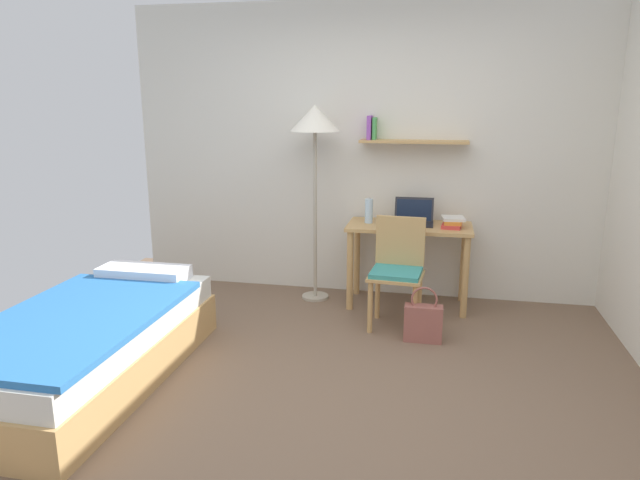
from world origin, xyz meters
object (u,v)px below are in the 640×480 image
standing_lamp (315,128)px  water_bottle (369,211)px  desk (409,241)px  bed (89,345)px  handbag (423,322)px  book_stack (452,222)px  laptop (414,217)px  desk_chair (397,267)px

standing_lamp → water_bottle: size_ratio=8.17×
water_bottle → desk: bearing=-3.2°
desk → water_bottle: 0.43m
bed → desk: (1.92, 1.81, 0.34)m
bed → handbag: bearing=26.7°
water_bottle → book_stack: size_ratio=0.86×
standing_lamp → laptop: (0.86, 0.05, -0.75)m
standing_lamp → book_stack: standing_lamp is taller
bed → water_bottle: (1.57, 1.83, 0.59)m
book_stack → handbag: bearing=-104.5°
bed → water_bottle: size_ratio=9.25×
water_bottle → book_stack: (0.71, -0.04, -0.06)m
book_stack → handbag: (-0.19, -0.74, -0.61)m
desk_chair → book_stack: (0.42, 0.46, 0.29)m
desk_chair → handbag: size_ratio=2.03×
desk_chair → water_bottle: bearing=120.4°
water_bottle → bed: bearing=-130.6°
desk_chair → standing_lamp: standing_lamp is taller
standing_lamp → book_stack: size_ratio=7.00×
standing_lamp → laptop: bearing=3.3°
book_stack → laptop: bearing=166.3°
desk → desk_chair: (-0.06, -0.48, -0.10)m
standing_lamp → desk_chair: bearing=-32.6°
desk → laptop: 0.21m
desk_chair → standing_lamp: bearing=147.4°
desk_chair → handbag: (0.22, -0.28, -0.33)m
bed → handbag: bed is taller
handbag → book_stack: bearing=75.5°
standing_lamp → laptop: size_ratio=5.10×
bed → book_stack: (2.28, 1.79, 0.53)m
desk → standing_lamp: size_ratio=0.61×
handbag → desk: bearing=102.1°
water_bottle → desk_chair: bearing=-59.6°
water_bottle → handbag: bearing=-56.5°
desk_chair → water_bottle: 0.68m
standing_lamp → handbag: standing_lamp is taller
desk → book_stack: size_ratio=4.28×
laptop → handbag: bearing=-80.7°
desk → handbag: (0.16, -0.76, -0.43)m
water_bottle → laptop: bearing=6.2°
laptop → book_stack: 0.34m
book_stack → standing_lamp: bearing=178.5°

